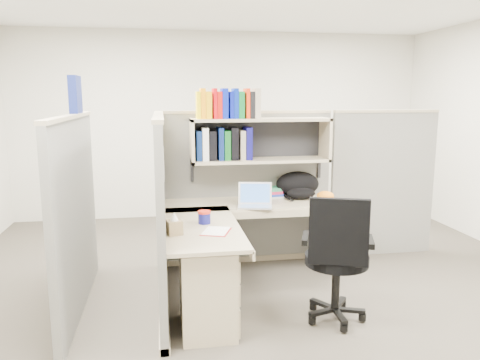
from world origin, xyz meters
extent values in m
plane|color=#363029|center=(0.00, 0.00, 0.00)|extent=(6.00, 6.00, 0.00)
plane|color=beige|center=(0.00, 3.00, 1.35)|extent=(6.00, 0.00, 6.00)
cube|color=#5C5B57|center=(0.00, 0.90, 0.80)|extent=(1.80, 0.06, 1.60)
cube|color=gray|center=(0.00, 0.90, 1.61)|extent=(1.80, 0.08, 0.03)
cube|color=#5C5B57|center=(-0.90, 0.00, 0.80)|extent=(0.06, 1.80, 1.60)
cube|color=gray|center=(-0.90, 0.00, 1.61)|extent=(0.08, 1.80, 0.03)
cube|color=#5C5B57|center=(-1.60, 0.00, 0.80)|extent=(0.06, 1.80, 1.60)
cube|color=#5C5B57|center=(1.55, 0.90, 0.80)|extent=(1.20, 0.06, 1.60)
cube|color=navy|center=(-1.60, 0.35, 1.79)|extent=(0.07, 0.27, 0.32)
cube|color=white|center=(-0.87, 0.15, 1.20)|extent=(0.00, 0.21, 0.28)
cube|color=gray|center=(0.10, 0.70, 1.55)|extent=(1.40, 0.34, 0.03)
cube|color=gray|center=(0.10, 0.70, 1.14)|extent=(1.40, 0.34, 0.03)
cube|color=gray|center=(-0.58, 0.70, 1.34)|extent=(0.03, 0.34, 0.44)
cube|color=gray|center=(0.78, 0.70, 1.34)|extent=(0.03, 0.34, 0.44)
cube|color=black|center=(0.10, 0.86, 1.34)|extent=(1.38, 0.01, 0.41)
cube|color=yellow|center=(-0.52, 0.68, 1.69)|extent=(0.03, 0.20, 0.26)
cube|color=orange|center=(-0.48, 0.68, 1.71)|extent=(0.05, 0.20, 0.29)
cube|color=#EEA605|center=(-0.42, 0.68, 1.69)|extent=(0.06, 0.20, 0.26)
cube|color=#BB070D|center=(-0.36, 0.68, 1.71)|extent=(0.04, 0.20, 0.29)
cube|color=#B30F07|center=(-0.32, 0.68, 1.69)|extent=(0.05, 0.20, 0.26)
cube|color=#0516A2|center=(-0.27, 0.68, 1.71)|extent=(0.06, 0.20, 0.29)
cube|color=#040F8C|center=(-0.20, 0.68, 1.69)|extent=(0.04, 0.20, 0.26)
cube|color=navy|center=(-0.16, 0.68, 1.71)|extent=(0.04, 0.20, 0.29)
cube|color=#075E21|center=(-0.11, 0.68, 1.69)|extent=(0.06, 0.20, 0.26)
cube|color=red|center=(-0.04, 0.68, 1.71)|extent=(0.04, 0.20, 0.29)
cube|color=black|center=(0.00, 0.68, 1.69)|extent=(0.05, 0.20, 0.26)
cube|color=tan|center=(0.05, 0.68, 1.71)|extent=(0.06, 0.20, 0.29)
cube|color=#071B4D|center=(-0.52, 0.72, 1.30)|extent=(0.05, 0.24, 0.29)
cube|color=silver|center=(-0.46, 0.72, 1.31)|extent=(0.06, 0.24, 0.32)
cube|color=black|center=(-0.39, 0.72, 1.30)|extent=(0.07, 0.24, 0.29)
cube|color=#07184C|center=(-0.30, 0.72, 1.31)|extent=(0.05, 0.24, 0.32)
cube|color=#0B4D17|center=(-0.24, 0.72, 1.30)|extent=(0.06, 0.24, 0.29)
cube|color=black|center=(-0.17, 0.72, 1.31)|extent=(0.07, 0.24, 0.32)
cube|color=gray|center=(-0.09, 0.72, 1.30)|extent=(0.05, 0.24, 0.29)
cube|color=#0A0853|center=(-0.03, 0.72, 1.31)|extent=(0.06, 0.24, 0.32)
cube|color=gray|center=(0.00, 0.57, 0.71)|extent=(1.74, 0.60, 0.03)
cube|color=gray|center=(-0.57, -0.20, 0.71)|extent=(0.60, 1.34, 0.03)
cube|color=gray|center=(0.00, 0.27, 0.68)|extent=(1.74, 0.02, 0.07)
cube|color=gray|center=(-0.27, -0.20, 0.68)|extent=(0.02, 1.34, 0.07)
cube|color=gray|center=(-0.57, -0.55, 0.34)|extent=(0.40, 0.55, 0.68)
cube|color=gray|center=(-0.36, -0.55, 0.54)|extent=(0.02, 0.50, 0.16)
cube|color=gray|center=(-0.36, -0.55, 0.36)|extent=(0.02, 0.50, 0.16)
cube|color=gray|center=(-0.36, -0.55, 0.14)|extent=(0.02, 0.50, 0.22)
cube|color=#B2B2B7|center=(-0.35, -0.55, 0.54)|extent=(0.01, 0.12, 0.01)
cube|color=gray|center=(0.80, 0.60, 0.35)|extent=(0.03, 0.55, 0.70)
cylinder|color=navy|center=(-0.55, -0.13, 0.78)|extent=(0.10, 0.10, 0.09)
cylinder|color=red|center=(-0.55, -0.13, 0.83)|extent=(0.11, 0.11, 0.02)
ellipsoid|color=#9AC0DB|center=(0.13, 0.49, 0.75)|extent=(0.10, 0.07, 0.03)
cylinder|color=white|center=(-0.02, 0.71, 0.78)|extent=(0.08, 0.08, 0.10)
cylinder|color=black|center=(0.45, -0.57, 0.51)|extent=(0.50, 0.50, 0.08)
cube|color=black|center=(0.38, -0.78, 0.80)|extent=(0.43, 0.20, 0.50)
cylinder|color=black|center=(0.45, -0.57, 0.30)|extent=(0.06, 0.06, 0.43)
cylinder|color=black|center=(0.45, -0.57, 0.05)|extent=(0.48, 0.48, 0.11)
cube|color=black|center=(0.22, -0.48, 0.67)|extent=(0.14, 0.28, 0.04)
cube|color=black|center=(0.69, -0.65, 0.67)|extent=(0.14, 0.28, 0.04)
camera|label=1|loc=(-0.88, -3.90, 1.78)|focal=35.00mm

